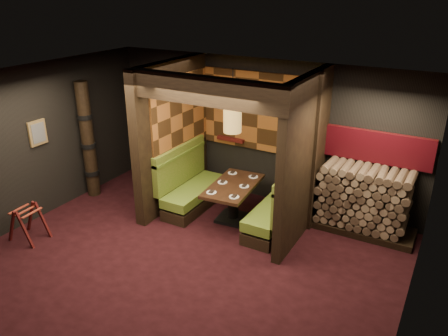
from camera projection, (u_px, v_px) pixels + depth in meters
floor at (184, 262)px, 7.02m from camera, size 6.50×5.50×0.02m
ceiling at (177, 84)px, 5.91m from camera, size 6.50×5.50×0.02m
wall_back at (260, 131)px, 8.68m from camera, size 6.50×0.02×2.85m
wall_front at (19, 282)px, 4.24m from camera, size 6.50×0.02×2.85m
wall_left at (33, 144)px, 7.94m from camera, size 0.02×5.50×2.85m
wall_right at (416, 238)px, 4.98m from camera, size 0.02×5.50×2.85m
partition_left at (172, 135)px, 8.40m from camera, size 0.20×2.20×2.85m
partition_right at (304, 159)px, 7.24m from camera, size 0.15×2.10×2.85m
header_beam at (203, 91)px, 6.57m from camera, size 2.85×0.18×0.44m
tapa_back_panel at (258, 112)px, 8.50m from camera, size 2.40×0.06×1.55m
tapa_side_panel at (181, 113)px, 8.32m from camera, size 0.04×1.85×1.45m
lacquer_shelf at (231, 139)px, 8.96m from camera, size 0.60×0.12×0.07m
booth_bench_left at (190, 188)px, 8.62m from camera, size 0.68×1.60×1.14m
booth_bench_right at (279, 210)px, 7.76m from camera, size 0.68×1.60×1.14m
dining_table at (233, 196)px, 8.07m from camera, size 0.87×1.44×0.73m
place_settings at (233, 184)px, 7.98m from camera, size 0.70×1.16×0.03m
pendant_lamp at (232, 119)px, 7.46m from camera, size 0.31×0.31×1.10m
framed_picture at (38, 133)px, 7.92m from camera, size 0.05×0.36×0.46m
luggage_rack at (28, 222)px, 7.51m from camera, size 0.65×0.47×0.67m
totem_column at (88, 141)px, 8.82m from camera, size 0.31×0.31×2.40m
firewood_stack at (367, 201)px, 7.63m from camera, size 1.73×0.70×1.22m
mosaic_header at (378, 147)px, 7.55m from camera, size 1.83×0.10×0.56m
bay_front_post at (314, 156)px, 7.41m from camera, size 0.08×0.08×2.85m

